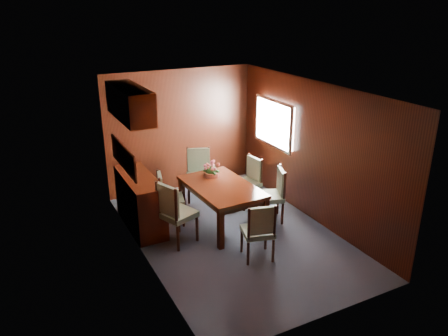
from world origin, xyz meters
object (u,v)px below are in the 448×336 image
chair_right_near (274,191)px  flower_centerpiece (211,169)px  sideboard (140,201)px  chair_left_near (174,210)px  chair_head (259,229)px  dining_table (222,191)px

chair_right_near → flower_centerpiece: flower_centerpiece is taller
sideboard → chair_left_near: (0.29, -0.80, 0.13)m
chair_head → sideboard: bearing=138.8°
chair_right_near → flower_centerpiece: bearing=72.4°
chair_left_near → dining_table: bearing=83.4°
sideboard → chair_head: bearing=-55.9°
sideboard → flower_centerpiece: (1.27, -0.12, 0.40)m
sideboard → dining_table: 1.37m
chair_left_near → flower_centerpiece: 1.22m
flower_centerpiece → chair_left_near: bearing=-144.9°
chair_right_near → chair_head: (-0.90, -0.98, -0.02)m
flower_centerpiece → chair_head: bearing=-91.4°
sideboard → dining_table: size_ratio=0.89×
dining_table → chair_left_near: bearing=-168.5°
chair_head → flower_centerpiece: flower_centerpiece is taller
flower_centerpiece → chair_right_near: bearing=-39.5°
sideboard → chair_head: (1.22, -1.80, 0.06)m
chair_left_near → flower_centerpiece: bearing=104.2°
sideboard → chair_head: size_ratio=1.52×
chair_left_near → chair_right_near: 1.83m
chair_right_near → dining_table: bearing=94.9°
chair_left_near → chair_right_near: chair_left_near is taller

